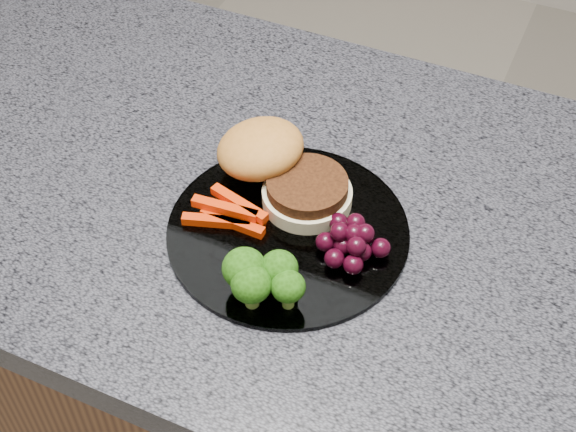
% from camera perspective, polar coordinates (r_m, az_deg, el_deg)
% --- Properties ---
extents(island_cabinet, '(1.20, 0.60, 0.86)m').
position_cam_1_polar(island_cabinet, '(1.27, 2.15, -14.08)').
color(island_cabinet, brown).
rests_on(island_cabinet, ground).
extents(countertop, '(1.20, 0.60, 0.04)m').
position_cam_1_polar(countertop, '(0.90, 2.94, -0.24)').
color(countertop, '#484952').
rests_on(countertop, island_cabinet).
extents(plate, '(0.26, 0.26, 0.01)m').
position_cam_1_polar(plate, '(0.86, 0.00, -1.04)').
color(plate, white).
rests_on(plate, countertop).
extents(burger, '(0.18, 0.14, 0.05)m').
position_cam_1_polar(burger, '(0.89, -0.81, 3.52)').
color(burger, beige).
rests_on(burger, plate).
extents(carrot_sticks, '(0.09, 0.06, 0.02)m').
position_cam_1_polar(carrot_sticks, '(0.86, -4.18, 0.18)').
color(carrot_sticks, red).
rests_on(carrot_sticks, plate).
extents(broccoli, '(0.09, 0.07, 0.05)m').
position_cam_1_polar(broccoli, '(0.78, -1.93, -4.30)').
color(broccoli, olive).
rests_on(broccoli, plate).
extents(grape_bunch, '(0.08, 0.07, 0.04)m').
position_cam_1_polar(grape_bunch, '(0.83, 4.48, -1.76)').
color(grape_bunch, black).
rests_on(grape_bunch, plate).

